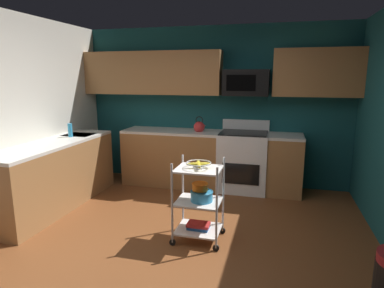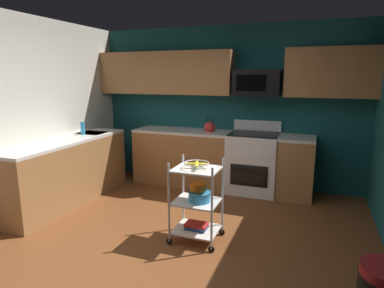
% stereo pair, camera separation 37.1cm
% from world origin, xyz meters
% --- Properties ---
extents(floor, '(4.40, 4.80, 0.04)m').
position_xyz_m(floor, '(0.00, 0.00, -0.02)').
color(floor, brown).
rests_on(floor, ground).
extents(wall_back, '(4.52, 0.06, 2.60)m').
position_xyz_m(wall_back, '(0.00, 2.43, 1.30)').
color(wall_back, '#14474C').
rests_on(wall_back, ground).
extents(counter_run, '(3.65, 2.75, 0.92)m').
position_xyz_m(counter_run, '(-0.82, 1.51, 0.46)').
color(counter_run, '#9E6B3D').
rests_on(counter_run, ground).
extents(oven_range, '(0.76, 0.65, 1.10)m').
position_xyz_m(oven_range, '(0.54, 2.10, 0.48)').
color(oven_range, white).
rests_on(oven_range, ground).
extents(upper_cabinets, '(4.40, 0.33, 0.70)m').
position_xyz_m(upper_cabinets, '(-0.12, 2.23, 1.85)').
color(upper_cabinets, '#9E6B3D').
extents(microwave, '(0.70, 0.39, 0.40)m').
position_xyz_m(microwave, '(0.54, 2.21, 1.70)').
color(microwave, black).
extents(rolling_cart, '(0.55, 0.43, 0.91)m').
position_xyz_m(rolling_cart, '(0.25, 0.29, 0.45)').
color(rolling_cart, silver).
rests_on(rolling_cart, ground).
extents(fruit_bowl, '(0.27, 0.27, 0.07)m').
position_xyz_m(fruit_bowl, '(0.25, 0.29, 0.88)').
color(fruit_bowl, silver).
rests_on(fruit_bowl, rolling_cart).
extents(mixing_bowl_large, '(0.25, 0.25, 0.11)m').
position_xyz_m(mixing_bowl_large, '(0.29, 0.29, 0.52)').
color(mixing_bowl_large, '#338CBF').
rests_on(mixing_bowl_large, rolling_cart).
extents(mixing_bowl_small, '(0.18, 0.18, 0.08)m').
position_xyz_m(mixing_bowl_small, '(0.26, 0.31, 0.62)').
color(mixing_bowl_small, orange).
rests_on(mixing_bowl_small, rolling_cart).
extents(book_stack, '(0.25, 0.17, 0.07)m').
position_xyz_m(book_stack, '(0.25, 0.29, 0.16)').
color(book_stack, '#1E4C8C').
rests_on(book_stack, rolling_cart).
extents(kettle, '(0.21, 0.18, 0.26)m').
position_xyz_m(kettle, '(-0.18, 2.10, 1.00)').
color(kettle, red).
rests_on(kettle, counter_run).
extents(dish_soap_bottle, '(0.06, 0.06, 0.20)m').
position_xyz_m(dish_soap_bottle, '(-1.91, 1.14, 1.02)').
color(dish_soap_bottle, '#2D8CBF').
rests_on(dish_soap_bottle, counter_run).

